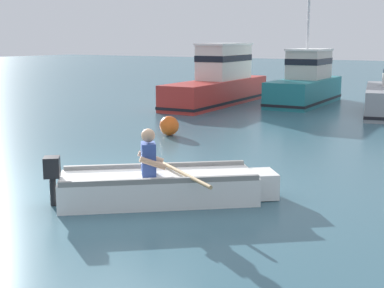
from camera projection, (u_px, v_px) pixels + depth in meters
ground_plane at (117, 184)px, 9.87m from camera, size 120.00×120.00×0.00m
rowboat_with_person at (163, 186)px, 8.81m from camera, size 3.20×2.90×1.19m
moored_boat_red at (220, 82)px, 21.88m from camera, size 1.99×6.91×2.40m
moored_boat_teal at (306, 83)px, 21.90m from camera, size 1.94×5.18×4.69m
mooring_buoy at (169, 126)px, 14.82m from camera, size 0.53×0.53×0.53m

